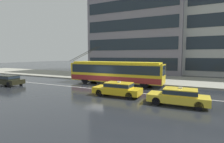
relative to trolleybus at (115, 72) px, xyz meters
name	(u,v)px	position (x,y,z in m)	size (l,w,h in m)	color
ground_plane	(98,87)	(-1.03, -2.74, -1.62)	(160.00, 160.00, 0.00)	#222429
sidewalk_slab	(126,78)	(-1.03, 6.60, -1.55)	(80.00, 10.00, 0.14)	gray
lane_centre_line	(92,89)	(-1.03, -3.94, -1.61)	(72.00, 0.14, 0.01)	silver
trolleybus	(115,72)	(0.00, 0.00, 0.00)	(13.42, 2.60, 4.98)	yellow
taxi_oncoming_far	(179,96)	(8.42, -6.73, -0.92)	(4.40, 1.79, 1.39)	yellow
taxi_oncoming_near	(118,88)	(3.03, -5.98, -0.91)	(4.48, 1.79, 1.39)	gold
private_car_oncoming	(7,80)	(-11.92, -6.75, -0.92)	(4.38, 1.96, 1.26)	black
bus_shelter	(109,67)	(-2.82, 3.77, 0.34)	(3.78, 1.56, 2.45)	gray
pedestrian_at_shelter	(151,71)	(3.96, 2.92, 0.02)	(1.02, 1.02, 1.94)	navy
pedestrian_approaching_curb	(135,70)	(1.66, 2.96, 0.15)	(1.55, 1.55, 2.01)	black
pedestrian_walking_past	(121,74)	(-0.05, 2.04, -0.48)	(0.49, 0.49, 1.67)	#2C384C
office_tower_corner_left	(140,21)	(-2.92, 20.01, 10.30)	(20.26, 14.43, 23.83)	gray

